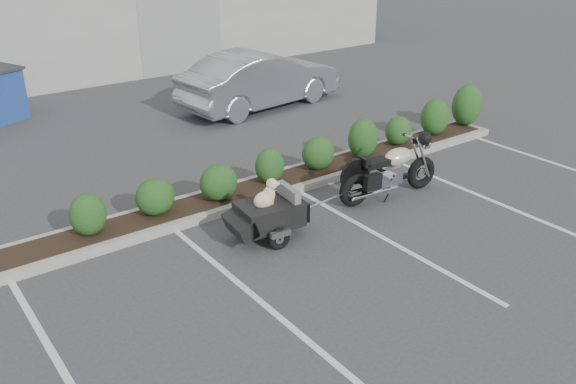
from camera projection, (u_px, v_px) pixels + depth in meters
ground at (307, 246)px, 10.00m from camera, size 90.00×90.00×0.00m
planter_kerb at (279, 184)px, 12.12m from camera, size 12.00×1.00×0.15m
building at (14, 6)px, 21.63m from camera, size 26.00×10.00×4.00m
motorcycle at (390, 172)px, 11.52m from camera, size 2.28×0.81×1.31m
pet_trailer at (268, 213)px, 10.07m from camera, size 1.83×1.03×1.08m
sedan at (260, 79)px, 16.93m from camera, size 4.92×2.23×1.57m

